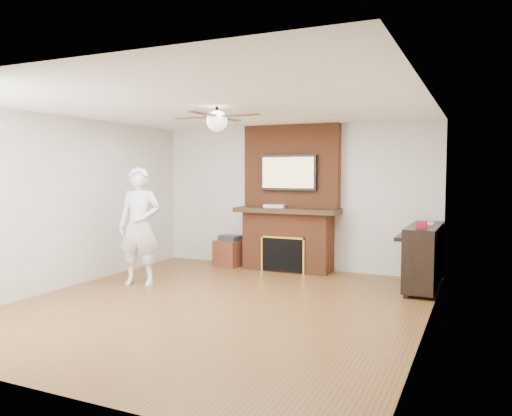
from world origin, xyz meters
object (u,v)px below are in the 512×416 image
at_px(fireplace, 289,212).
at_px(person, 139,226).
at_px(piano, 423,255).
at_px(side_table, 231,252).

xyz_separation_m(fireplace, person, (-1.64, -1.99, -0.11)).
height_order(fireplace, piano, fireplace).
height_order(person, piano, person).
bearing_deg(piano, person, -158.77).
height_order(fireplace, person, fireplace).
bearing_deg(person, fireplace, 34.43).
relative_size(side_table, piano, 0.39).
height_order(person, side_table, person).
bearing_deg(side_table, fireplace, 15.76).
bearing_deg(person, piano, 4.11).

